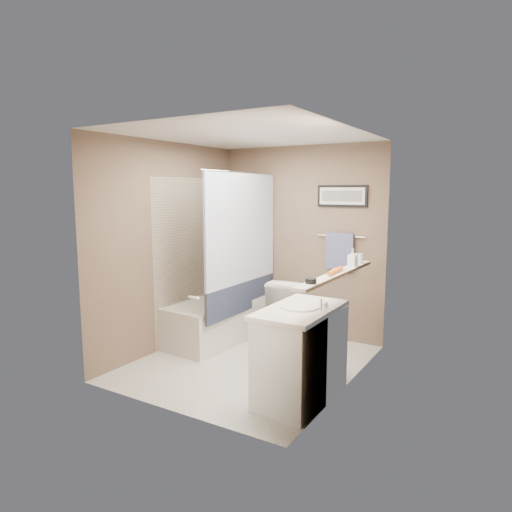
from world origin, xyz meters
The scene contains 33 objects.
ground centered at (0.00, 0.00, 0.00)m, with size 2.50×2.50×0.00m, color beige.
ceiling centered at (0.00, 0.00, 2.38)m, with size 2.20×2.50×0.04m, color silver.
wall_back centered at (0.00, 1.23, 1.20)m, with size 2.20×0.04×2.40m, color brown.
wall_front centered at (0.00, -1.23, 1.20)m, with size 2.20×0.04×2.40m, color brown.
wall_left centered at (-1.08, 0.00, 1.20)m, with size 0.04×2.50×2.40m, color brown.
wall_right centered at (1.08, 0.00, 1.20)m, with size 0.04×2.50×2.40m, color brown.
tile_surround centered at (-1.09, 0.50, 1.00)m, with size 0.02×1.55×2.00m, color tan.
curtain_rod centered at (-0.40, 0.50, 2.05)m, with size 0.02×0.02×1.55m, color silver.
curtain_upper centered at (-0.40, 0.50, 1.40)m, with size 0.03×1.45×1.28m, color white.
curtain_lower centered at (-0.40, 0.50, 0.58)m, with size 0.03×1.45×0.36m, color #28324B.
mirror centered at (1.09, -0.15, 1.62)m, with size 0.02×1.60×1.00m, color silver.
shelf centered at (1.04, -0.15, 1.10)m, with size 0.12×1.60×0.03m, color silver.
towel_bar centered at (0.55, 1.22, 1.30)m, with size 0.02×0.02×0.60m, color silver.
towel centered at (0.55, 1.20, 1.12)m, with size 0.34×0.05×0.44m, color #8186BB.
art_frame centered at (0.55, 1.23, 1.78)m, with size 0.62×0.03×0.26m, color black.
art_mat centered at (0.55, 1.22, 1.78)m, with size 0.56×0.00×0.20m, color white.
art_image centered at (0.55, 1.22, 1.78)m, with size 0.50×0.00×0.13m, color #595959.
door centered at (0.55, -1.24, 1.00)m, with size 0.80×0.02×2.00m, color silver.
door_handle centered at (0.22, -1.19, 1.00)m, with size 0.02×0.02×0.10m, color silver.
bathtub centered at (-0.75, 0.50, 0.25)m, with size 0.70×1.50×0.50m, color silver.
tub_rim centered at (-0.75, 0.50, 0.50)m, with size 0.56×1.36×0.02m, color white.
toilet centered at (0.13, 0.84, 0.41)m, with size 0.45×0.79×0.81m, color white.
vanity centered at (0.85, -0.50, 0.40)m, with size 0.50×0.90×0.80m, color white.
countertop centered at (0.84, -0.50, 0.82)m, with size 0.54×0.96×0.04m, color white.
sink_basin centered at (0.83, -0.50, 0.85)m, with size 0.34×0.34×0.01m, color white.
faucet_spout centered at (1.03, -0.50, 0.89)m, with size 0.02×0.02×0.10m, color silver.
faucet_knob centered at (1.03, -0.40, 0.87)m, with size 0.05×0.05×0.05m, color white.
candle_bowl_near centered at (1.04, -0.72, 1.14)m, with size 0.09×0.09×0.04m, color black.
hair_brush_front centered at (1.04, -0.27, 1.14)m, with size 0.04×0.04×0.22m, color orange.
hair_brush_back centered at (1.04, -0.15, 1.14)m, with size 0.04×0.04×0.22m, color orange.
pink_comb centered at (1.04, 0.01, 1.12)m, with size 0.03×0.16×0.01m, color pink.
glass_jar centered at (1.04, 0.44, 1.17)m, with size 0.08×0.08×0.10m, color white.
soap_bottle centered at (1.04, 0.26, 1.20)m, with size 0.08×0.08×0.17m, color #999999.
Camera 1 is at (2.49, -3.99, 1.85)m, focal length 32.00 mm.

